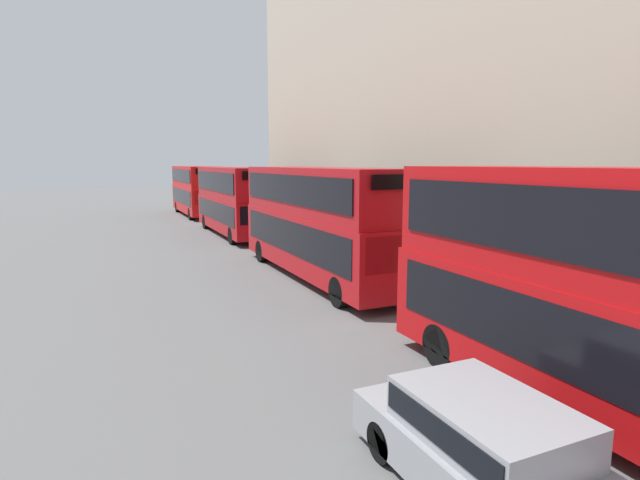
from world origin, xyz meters
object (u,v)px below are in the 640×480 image
Objects in this scene: bus_third_in_queue at (234,198)px; car_dark_sedan at (489,449)px; pedestrian at (220,204)px; bus_second_in_queue at (319,218)px; bus_trailing at (196,188)px.

car_dark_sedan is (-3.40, -26.52, -1.61)m from bus_third_in_queue.
bus_second_in_queue is at bearing -95.08° from pedestrian.
bus_third_in_queue is at bearing -99.56° from pedestrian.
bus_third_in_queue reaches higher than bus_trailing.
pedestrian is at bearing 32.26° from bus_trailing.
bus_second_in_queue reaches higher than bus_third_in_queue.
pedestrian is at bearing 84.92° from bus_second_in_queue.
bus_second_in_queue is 2.58× the size of car_dark_sedan.
car_dark_sedan is 41.77m from pedestrian.
bus_second_in_queue is at bearing -90.00° from bus_third_in_queue.
bus_third_in_queue is 6.01× the size of pedestrian.
pedestrian is (2.50, 1.58, -1.55)m from bus_trailing.
bus_third_in_queue is at bearing 90.00° from bus_second_in_queue.
bus_second_in_queue is at bearing -90.00° from bus_trailing.
bus_second_in_queue is 28.27m from pedestrian.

